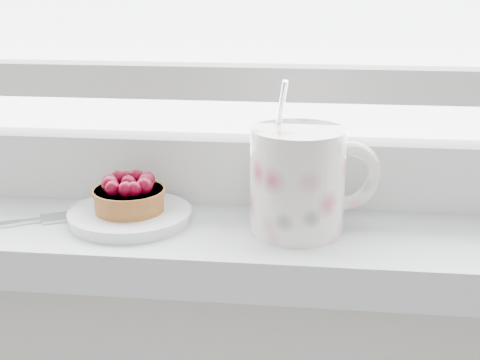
# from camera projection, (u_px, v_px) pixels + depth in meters

# --- Properties ---
(saucer) EXTENTS (0.12, 0.12, 0.01)m
(saucer) POSITION_uv_depth(u_px,v_px,m) (130.00, 216.00, 0.67)
(saucer) COLOR white
(saucer) RESTS_ON windowsill
(raspberry_tart) EXTENTS (0.07, 0.07, 0.04)m
(raspberry_tart) POSITION_uv_depth(u_px,v_px,m) (129.00, 194.00, 0.67)
(raspberry_tart) COLOR brown
(raspberry_tart) RESTS_ON saucer
(floral_mug) EXTENTS (0.14, 0.11, 0.15)m
(floral_mug) POSITION_uv_depth(u_px,v_px,m) (301.00, 178.00, 0.64)
(floral_mug) COLOR silver
(floral_mug) RESTS_ON windowsill
(fork) EXTENTS (0.18, 0.11, 0.00)m
(fork) POSITION_uv_depth(u_px,v_px,m) (3.00, 224.00, 0.66)
(fork) COLOR silver
(fork) RESTS_ON windowsill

